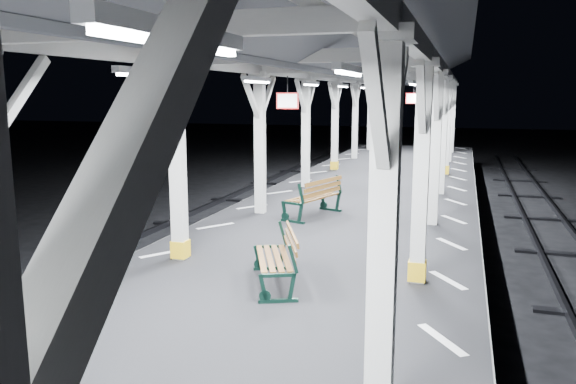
% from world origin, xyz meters
% --- Properties ---
extents(platform, '(6.00, 50.00, 1.00)m').
position_xyz_m(platform, '(0.00, 0.00, 0.50)').
color(platform, black).
rests_on(platform, ground).
extents(hazard_stripes_left, '(1.00, 48.00, 0.01)m').
position_xyz_m(hazard_stripes_left, '(-2.45, 0.00, 1.00)').
color(hazard_stripes_left, silver).
rests_on(hazard_stripes_left, platform).
extents(hazard_stripes_right, '(1.00, 48.00, 0.01)m').
position_xyz_m(hazard_stripes_right, '(2.45, 0.00, 1.00)').
color(hazard_stripes_right, silver).
rests_on(hazard_stripes_right, platform).
extents(canopy, '(5.40, 49.00, 4.65)m').
position_xyz_m(canopy, '(0.00, -0.02, 4.56)').
color(canopy, silver).
rests_on(canopy, platform).
extents(bench_mid, '(1.11, 1.61, 0.82)m').
position_xyz_m(bench_mid, '(0.06, 1.24, 1.44)').
color(bench_mid, black).
rests_on(bench_mid, platform).
extents(bench_far, '(1.10, 1.78, 0.91)m').
position_xyz_m(bench_far, '(-0.61, 5.95, 1.48)').
color(bench_far, black).
rests_on(bench_far, platform).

